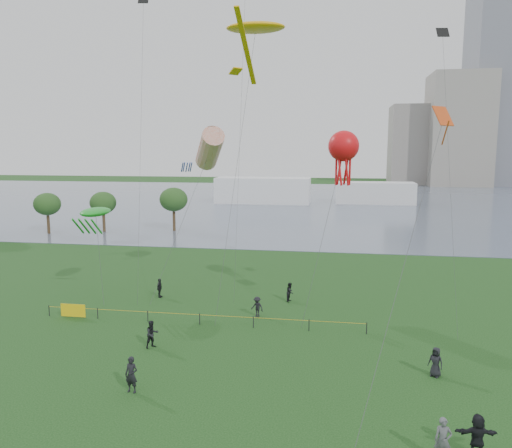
# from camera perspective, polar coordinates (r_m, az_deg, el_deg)

# --- Properties ---
(ground_plane) EXTENTS (400.00, 400.00, 0.00)m
(ground_plane) POSITION_cam_1_polar(r_m,az_deg,el_deg) (25.38, -3.87, -21.72)
(ground_plane) COLOR #123611
(lake) EXTENTS (400.00, 120.00, 0.08)m
(lake) POSITION_cam_1_polar(r_m,az_deg,el_deg) (122.09, 6.74, 2.56)
(lake) COLOR slate
(lake) RESTS_ON ground_plane
(tower) EXTENTS (24.00, 24.00, 120.00)m
(tower) POSITION_cam_1_polar(r_m,az_deg,el_deg) (203.25, 27.10, 21.16)
(tower) COLOR slate
(tower) RESTS_ON ground_plane
(building_mid) EXTENTS (20.00, 20.00, 38.00)m
(building_mid) POSITION_cam_1_polar(r_m,az_deg,el_deg) (187.94, 22.08, 9.90)
(building_mid) COLOR gray
(building_mid) RESTS_ON ground_plane
(building_low) EXTENTS (16.00, 18.00, 28.00)m
(building_low) POSITION_cam_1_polar(r_m,az_deg,el_deg) (191.23, 17.46, 8.60)
(building_low) COLOR gray
(building_low) RESTS_ON ground_plane
(pavilion_left) EXTENTS (22.00, 8.00, 6.00)m
(pavilion_left) POSITION_cam_1_polar(r_m,az_deg,el_deg) (117.97, 0.82, 3.86)
(pavilion_left) COLOR white
(pavilion_left) RESTS_ON ground_plane
(pavilion_right) EXTENTS (18.00, 7.00, 5.00)m
(pavilion_right) POSITION_cam_1_polar(r_m,az_deg,el_deg) (120.10, 13.42, 3.47)
(pavilion_right) COLOR silver
(pavilion_right) RESTS_ON ground_plane
(trees) EXTENTS (31.97, 15.29, 8.30)m
(trees) POSITION_cam_1_polar(r_m,az_deg,el_deg) (80.15, -21.88, 2.59)
(trees) COLOR #3D2D1B
(trees) RESTS_ON ground_plane
(fence) EXTENTS (24.07, 0.07, 1.05)m
(fence) POSITION_cam_1_polar(r_m,az_deg,el_deg) (39.45, -15.18, -9.78)
(fence) COLOR black
(fence) RESTS_ON ground_plane
(kite_flyer) EXTENTS (0.72, 0.49, 1.90)m
(kite_flyer) POSITION_cam_1_polar(r_m,az_deg,el_deg) (23.61, 20.58, -22.12)
(kite_flyer) COLOR #53555B
(kite_flyer) RESTS_ON ground_plane
(spectator_a) EXTENTS (1.09, 1.11, 1.80)m
(spectator_a) POSITION_cam_1_polar(r_m,az_deg,el_deg) (33.76, -11.79, -12.22)
(spectator_a) COLOR black
(spectator_a) RESTS_ON ground_plane
(spectator_b) EXTENTS (1.18, 0.97, 1.59)m
(spectator_b) POSITION_cam_1_polar(r_m,az_deg,el_deg) (38.73, 0.13, -9.44)
(spectator_b) COLOR black
(spectator_b) RESTS_ON ground_plane
(spectator_c) EXTENTS (0.42, 0.98, 1.67)m
(spectator_c) POSITION_cam_1_polar(r_m,az_deg,el_deg) (44.36, -10.96, -7.20)
(spectator_c) COLOR black
(spectator_c) RESTS_ON ground_plane
(spectator_d) EXTENTS (1.00, 0.92, 1.71)m
(spectator_d) POSITION_cam_1_polar(r_m,az_deg,el_deg) (30.98, 19.84, -14.61)
(spectator_d) COLOR black
(spectator_d) RESTS_ON ground_plane
(spectator_e) EXTENTS (1.77, 0.67, 1.88)m
(spectator_e) POSITION_cam_1_polar(r_m,az_deg,el_deg) (24.45, 23.96, -21.23)
(spectator_e) COLOR black
(spectator_e) RESTS_ON ground_plane
(spectator_f) EXTENTS (0.77, 0.57, 1.96)m
(spectator_f) POSITION_cam_1_polar(r_m,az_deg,el_deg) (28.30, -14.05, -16.37)
(spectator_f) COLOR black
(spectator_f) RESTS_ON ground_plane
(spectator_g) EXTENTS (0.77, 0.90, 1.62)m
(spectator_g) POSITION_cam_1_polar(r_m,az_deg,el_deg) (42.56, 3.92, -7.77)
(spectator_g) COLOR black
(spectator_g) RESTS_ON ground_plane
(kite_stingray) EXTENTS (4.73, 9.95, 22.65)m
(kite_stingray) POSITION_cam_1_polar(r_m,az_deg,el_deg) (42.24, -0.10, 21.44)
(kite_stingray) COLOR #3F3F42
(kite_windsock) EXTENTS (5.71, 8.54, 14.77)m
(kite_windsock) POSITION_cam_1_polar(r_m,az_deg,el_deg) (45.28, -5.34, 8.54)
(kite_windsock) COLOR #3F3F42
(kite_creature) EXTENTS (2.62, 4.40, 7.82)m
(kite_creature) POSITION_cam_1_polar(r_m,az_deg,el_deg) (44.71, -17.90, 1.27)
(kite_creature) COLOR #3F3F42
(kite_octopus) EXTENTS (3.87, 4.46, 14.13)m
(kite_octopus) POSITION_cam_1_polar(r_m,az_deg,el_deg) (37.82, 9.98, 8.67)
(kite_octopus) COLOR #3F3F42
(kite_delta) EXTENTS (5.93, 12.67, 15.27)m
(kite_delta) POSITION_cam_1_polar(r_m,az_deg,el_deg) (30.82, 20.27, 9.96)
(kite_delta) COLOR #3F3F42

